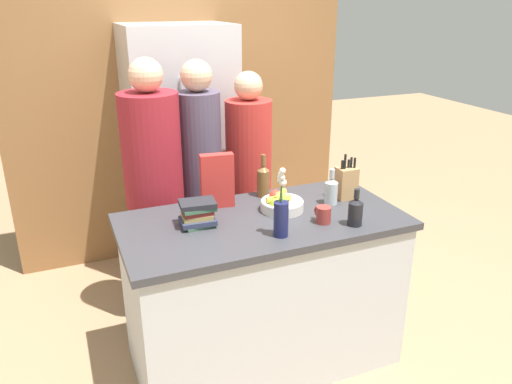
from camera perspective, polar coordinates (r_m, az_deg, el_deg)
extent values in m
plane|color=#A37F5B|center=(3.23, 0.69, -18.18)|extent=(14.00, 14.00, 0.00)
cube|color=silver|center=(2.97, 0.73, -11.56)|extent=(1.49, 0.75, 0.89)
cube|color=#38383D|center=(2.75, 0.78, -3.41)|extent=(1.56, 0.78, 0.04)
cube|color=olive|center=(4.15, -8.49, 10.60)|extent=(2.76, 0.12, 2.60)
cube|color=#B7B7BC|center=(3.87, -8.44, 4.41)|extent=(0.77, 0.60, 1.89)
cylinder|color=#B7B7BC|center=(3.54, -8.13, 4.42)|extent=(0.02, 0.02, 1.04)
cylinder|color=silver|center=(2.83, 3.00, -1.60)|extent=(0.24, 0.24, 0.05)
torus|color=silver|center=(2.82, 3.01, -1.10)|extent=(0.24, 0.24, 0.02)
sphere|color=#99B233|center=(2.79, 2.34, -1.34)|extent=(0.08, 0.08, 0.08)
sphere|color=red|center=(2.85, 2.27, -0.50)|extent=(0.08, 0.08, 0.08)
sphere|color=#99B233|center=(2.82, 2.91, -0.80)|extent=(0.07, 0.07, 0.07)
cylinder|color=yellow|center=(2.81, 2.60, -0.75)|extent=(0.15, 0.04, 0.03)
cylinder|color=yellow|center=(2.83, 2.75, -0.34)|extent=(0.12, 0.13, 0.03)
cube|color=tan|center=(3.03, 10.25, 1.02)|extent=(0.12, 0.10, 0.19)
cylinder|color=black|center=(2.96, 9.82, 3.00)|extent=(0.01, 0.01, 0.06)
cylinder|color=black|center=(2.97, 10.09, 3.02)|extent=(0.01, 0.01, 0.06)
cylinder|color=black|center=(2.99, 10.15, 3.43)|extent=(0.01, 0.01, 0.09)
cylinder|color=black|center=(2.99, 10.53, 3.11)|extent=(0.01, 0.01, 0.06)
cylinder|color=black|center=(3.00, 10.83, 3.25)|extent=(0.01, 0.01, 0.07)
cylinder|color=black|center=(3.00, 11.21, 3.20)|extent=(0.01, 0.01, 0.07)
cylinder|color=#191E4C|center=(2.51, 2.84, -3.12)|extent=(0.08, 0.08, 0.18)
cylinder|color=#477538|center=(2.45, 3.01, -0.05)|extent=(0.01, 0.01, 0.10)
sphere|color=white|center=(2.44, 3.10, 1.09)|extent=(0.04, 0.04, 0.04)
cylinder|color=#477538|center=(2.46, 2.89, 0.11)|extent=(0.02, 0.01, 0.11)
sphere|color=white|center=(2.44, 2.91, 1.40)|extent=(0.04, 0.04, 0.04)
cylinder|color=#477538|center=(2.45, 2.77, 0.29)|extent=(0.02, 0.01, 0.13)
sphere|color=white|center=(2.43, 2.72, 1.76)|extent=(0.02, 0.02, 0.02)
cylinder|color=#477538|center=(2.44, 2.87, 0.45)|extent=(0.01, 0.01, 0.15)
sphere|color=white|center=(2.41, 2.87, 2.13)|extent=(0.03, 0.03, 0.03)
cylinder|color=#477538|center=(2.44, 2.90, 0.22)|extent=(0.01, 0.01, 0.13)
sphere|color=white|center=(2.42, 2.93, 1.67)|extent=(0.03, 0.03, 0.03)
cylinder|color=#477538|center=(2.44, 3.02, 0.60)|extent=(0.01, 0.01, 0.17)
sphere|color=white|center=(2.41, 3.12, 2.44)|extent=(0.03, 0.03, 0.03)
cube|color=red|center=(2.84, -4.45, 1.28)|extent=(0.19, 0.08, 0.32)
cylinder|color=#99332D|center=(2.69, 7.72, -2.60)|extent=(0.08, 0.08, 0.09)
torus|color=#99332D|center=(2.72, 7.12, -2.25)|extent=(0.02, 0.06, 0.06)
cube|color=#3D6047|center=(2.67, -6.64, -3.61)|extent=(0.17, 0.15, 0.02)
cube|color=#2D334C|center=(2.66, -6.68, -3.28)|extent=(0.19, 0.15, 0.03)
cube|color=#99844C|center=(2.65, -6.73, -2.73)|extent=(0.16, 0.12, 0.02)
cube|color=maroon|center=(2.64, -6.68, -2.23)|extent=(0.16, 0.12, 0.02)
cube|color=#3D6047|center=(2.63, -6.54, -1.84)|extent=(0.18, 0.12, 0.02)
cube|color=#232328|center=(2.63, -6.71, -1.32)|extent=(0.20, 0.15, 0.03)
cylinder|color=brown|center=(3.02, 0.83, 1.00)|extent=(0.08, 0.08, 0.16)
cone|color=brown|center=(2.98, 0.84, 2.75)|extent=(0.08, 0.08, 0.03)
cylinder|color=brown|center=(2.97, 0.84, 3.66)|extent=(0.03, 0.03, 0.07)
cylinder|color=#B2BCC1|center=(2.94, 8.57, -0.13)|extent=(0.08, 0.08, 0.13)
cone|color=#B2BCC1|center=(2.91, 8.65, 1.31)|extent=(0.08, 0.08, 0.03)
cylinder|color=#B2BCC1|center=(2.90, 8.69, 2.06)|extent=(0.03, 0.03, 0.06)
cylinder|color=black|center=(2.69, 11.27, -2.47)|extent=(0.08, 0.08, 0.13)
cone|color=black|center=(2.66, 11.39, -0.98)|extent=(0.08, 0.08, 0.02)
cylinder|color=black|center=(2.64, 11.45, -0.21)|extent=(0.03, 0.03, 0.05)
cube|color=#383842|center=(3.41, -10.88, -7.79)|extent=(0.33, 0.27, 0.84)
cylinder|color=maroon|center=(3.11, -11.85, 4.70)|extent=(0.36, 0.36, 0.70)
sphere|color=#DBAD89|center=(3.02, -12.51, 12.93)|extent=(0.20, 0.20, 0.20)
cube|color=#383842|center=(3.54, -6.00, -6.47)|extent=(0.25, 0.20, 0.82)
cylinder|color=#4C4256|center=(3.26, -6.50, 5.36)|extent=(0.29, 0.29, 0.69)
sphere|color=#DBAD89|center=(3.17, -6.84, 13.08)|extent=(0.20, 0.20, 0.20)
cube|color=#383842|center=(3.66, -0.79, -5.75)|extent=(0.28, 0.22, 0.78)
cylinder|color=red|center=(3.40, -0.85, 5.06)|extent=(0.31, 0.31, 0.65)
sphere|color=#DBAD89|center=(3.30, -0.89, 12.05)|extent=(0.19, 0.19, 0.19)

